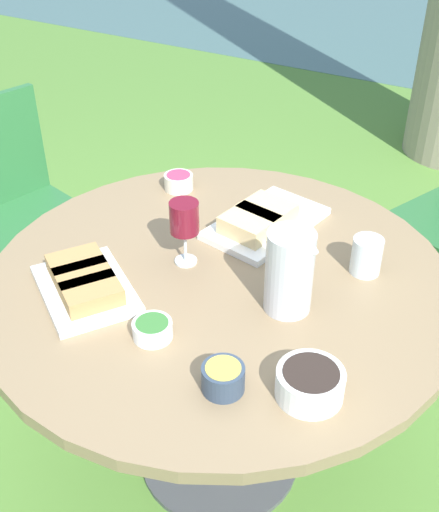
% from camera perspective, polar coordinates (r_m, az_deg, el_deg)
% --- Properties ---
extents(ground_plane, '(40.00, 40.00, 0.00)m').
position_cam_1_polar(ground_plane, '(2.18, 0.00, -17.40)').
color(ground_plane, '#5B8C38').
extents(dining_table, '(1.22, 1.22, 0.74)m').
position_cam_1_polar(dining_table, '(1.73, 0.00, -4.73)').
color(dining_table, '#4C4C51').
rests_on(dining_table, ground_plane).
extents(chair_far_back, '(0.52, 0.53, 0.89)m').
position_cam_1_polar(chair_far_back, '(2.53, -17.90, 4.72)').
color(chair_far_back, '#2D6B38').
rests_on(chair_far_back, ground_plane).
extents(water_pitcher, '(0.12, 0.11, 0.21)m').
position_cam_1_polar(water_pitcher, '(1.50, 6.23, -1.40)').
color(water_pitcher, silver).
rests_on(water_pitcher, dining_table).
extents(wine_glass, '(0.08, 0.08, 0.18)m').
position_cam_1_polar(wine_glass, '(1.64, -3.15, 3.26)').
color(wine_glass, silver).
rests_on(wine_glass, dining_table).
extents(platter_bread_main, '(0.27, 0.39, 0.07)m').
position_cam_1_polar(platter_bread_main, '(1.83, 3.84, 3.12)').
color(platter_bread_main, white).
rests_on(platter_bread_main, dining_table).
extents(platter_charcuterie, '(0.36, 0.33, 0.06)m').
position_cam_1_polar(platter_charcuterie, '(1.62, -11.89, -2.38)').
color(platter_charcuterie, white).
rests_on(platter_charcuterie, dining_table).
extents(bowl_fries, '(0.09, 0.09, 0.06)m').
position_cam_1_polar(bowl_fries, '(1.34, 0.32, -10.70)').
color(bowl_fries, '#334256').
rests_on(bowl_fries, dining_table).
extents(bowl_salad, '(0.09, 0.09, 0.04)m').
position_cam_1_polar(bowl_salad, '(1.47, -5.98, -6.45)').
color(bowl_salad, white).
rests_on(bowl_salad, dining_table).
extents(bowl_olives, '(0.14, 0.14, 0.07)m').
position_cam_1_polar(bowl_olives, '(1.34, 8.06, -11.06)').
color(bowl_olives, white).
rests_on(bowl_olives, dining_table).
extents(bowl_dip_red, '(0.09, 0.09, 0.05)m').
position_cam_1_polar(bowl_dip_red, '(2.04, -3.65, 6.67)').
color(bowl_dip_red, beige).
rests_on(bowl_dip_red, dining_table).
extents(cup_water_near, '(0.08, 0.08, 0.10)m').
position_cam_1_polar(cup_water_near, '(1.69, 12.94, 0.02)').
color(cup_water_near, silver).
rests_on(cup_water_near, dining_table).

